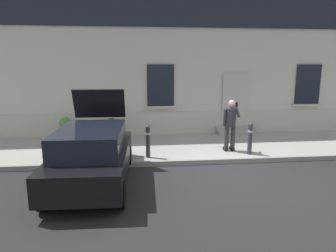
{
  "coord_description": "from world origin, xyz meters",
  "views": [
    {
      "loc": [
        -2.58,
        -7.73,
        3.01
      ],
      "look_at": [
        -1.58,
        1.6,
        1.1
      ],
      "focal_mm": 31.95,
      "sensor_mm": 36.0,
      "label": 1
    }
  ],
  "objects": [
    {
      "name": "building_facade",
      "position": [
        0.0,
        5.29,
        3.73
      ],
      "size": [
        24.0,
        1.52,
        7.5
      ],
      "color": "beige",
      "rests_on": "ground"
    },
    {
      "name": "planter_olive",
      "position": [
        -3.54,
        3.83,
        0.61
      ],
      "size": [
        0.44,
        0.44,
        0.86
      ],
      "color": "#606B38",
      "rests_on": "sidewalk"
    },
    {
      "name": "hatchback_car_black",
      "position": [
        -3.71,
        -0.3,
        0.8
      ],
      "size": [
        1.9,
        4.12,
        2.34
      ],
      "color": "black",
      "rests_on": "ground"
    },
    {
      "name": "person_on_phone",
      "position": [
        0.54,
        1.79,
        1.15
      ],
      "size": [
        0.51,
        0.48,
        1.75
      ],
      "rotation": [
        0.0,
        0.0,
        -0.22
      ],
      "color": "#2D2D33",
      "rests_on": "sidewalk"
    },
    {
      "name": "bollard_near_person",
      "position": [
        1.08,
        1.35,
        0.71
      ],
      "size": [
        0.15,
        0.15,
        1.04
      ],
      "color": "#333338",
      "rests_on": "sidewalk"
    },
    {
      "name": "entrance_stoop",
      "position": [
        1.63,
        4.33,
        0.28
      ],
      "size": [
        1.64,
        0.64,
        0.32
      ],
      "color": "#9E998E",
      "rests_on": "sidewalk"
    },
    {
      "name": "planter_cream",
      "position": [
        -5.38,
        4.21,
        0.61
      ],
      "size": [
        0.44,
        0.44,
        0.86
      ],
      "color": "beige",
      "rests_on": "sidewalk"
    },
    {
      "name": "bollard_far_left",
      "position": [
        -2.24,
        1.35,
        0.71
      ],
      "size": [
        0.15,
        0.15,
        1.04
      ],
      "color": "#333338",
      "rests_on": "sidewalk"
    },
    {
      "name": "curb_edge",
      "position": [
        0.0,
        0.94,
        0.07
      ],
      "size": [
        24.0,
        0.12,
        0.15
      ],
      "primitive_type": "cube",
      "color": "gray",
      "rests_on": "ground"
    },
    {
      "name": "ground_plane",
      "position": [
        0.0,
        0.0,
        0.0
      ],
      "size": [
        80.0,
        80.0,
        0.0
      ],
      "primitive_type": "plane",
      "color": "#232326"
    },
    {
      "name": "sidewalk",
      "position": [
        0.0,
        2.8,
        0.07
      ],
      "size": [
        24.0,
        3.6,
        0.15
      ],
      "primitive_type": "cube",
      "color": "#99968E",
      "rests_on": "ground"
    }
  ]
}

